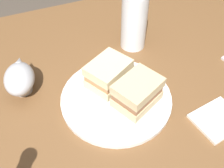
{
  "coord_description": "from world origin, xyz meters",
  "views": [
    {
      "loc": [
        0.17,
        0.43,
        1.22
      ],
      "look_at": [
        -0.0,
        0.03,
        0.75
      ],
      "focal_mm": 41.6,
      "sensor_mm": 36.0,
      "label": 1
    }
  ],
  "objects_px": {
    "sandwich_half_left": "(137,92)",
    "pint_glass": "(134,25)",
    "sandwich_half_right": "(108,74)",
    "gravy_boat": "(19,78)",
    "napkin": "(218,119)",
    "plate": "(117,98)"
  },
  "relations": [
    {
      "from": "sandwich_half_right",
      "to": "napkin",
      "type": "relative_size",
      "value": 1.17
    },
    {
      "from": "sandwich_half_right",
      "to": "gravy_boat",
      "type": "bearing_deg",
      "value": -18.97
    },
    {
      "from": "sandwich_half_left",
      "to": "sandwich_half_right",
      "type": "relative_size",
      "value": 1.0
    },
    {
      "from": "pint_glass",
      "to": "napkin",
      "type": "height_order",
      "value": "pint_glass"
    },
    {
      "from": "pint_glass",
      "to": "napkin",
      "type": "relative_size",
      "value": 1.52
    },
    {
      "from": "gravy_boat",
      "to": "sandwich_half_right",
      "type": "bearing_deg",
      "value": 161.03
    },
    {
      "from": "plate",
      "to": "sandwich_half_right",
      "type": "distance_m",
      "value": 0.06
    },
    {
      "from": "sandwich_half_left",
      "to": "gravy_boat",
      "type": "distance_m",
      "value": 0.29
    },
    {
      "from": "sandwich_half_right",
      "to": "napkin",
      "type": "height_order",
      "value": "sandwich_half_right"
    },
    {
      "from": "sandwich_half_left",
      "to": "sandwich_half_right",
      "type": "xyz_separation_m",
      "value": [
        0.04,
        -0.08,
        -0.0
      ]
    },
    {
      "from": "sandwich_half_right",
      "to": "gravy_boat",
      "type": "xyz_separation_m",
      "value": [
        0.21,
        -0.07,
        -0.0
      ]
    },
    {
      "from": "pint_glass",
      "to": "gravy_boat",
      "type": "bearing_deg",
      "value": 10.07
    },
    {
      "from": "sandwich_half_right",
      "to": "napkin",
      "type": "xyz_separation_m",
      "value": [
        -0.19,
        0.2,
        -0.04
      ]
    },
    {
      "from": "gravy_boat",
      "to": "sandwich_half_left",
      "type": "bearing_deg",
      "value": 147.77
    },
    {
      "from": "sandwich_half_left",
      "to": "sandwich_half_right",
      "type": "distance_m",
      "value": 0.09
    },
    {
      "from": "pint_glass",
      "to": "napkin",
      "type": "distance_m",
      "value": 0.34
    },
    {
      "from": "sandwich_half_right",
      "to": "pint_glass",
      "type": "distance_m",
      "value": 0.19
    },
    {
      "from": "plate",
      "to": "napkin",
      "type": "bearing_deg",
      "value": 142.39
    },
    {
      "from": "sandwich_half_left",
      "to": "pint_glass",
      "type": "relative_size",
      "value": 0.77
    },
    {
      "from": "sandwich_half_right",
      "to": "pint_glass",
      "type": "height_order",
      "value": "pint_glass"
    },
    {
      "from": "pint_glass",
      "to": "sandwich_half_left",
      "type": "bearing_deg",
      "value": 66.35
    },
    {
      "from": "plate",
      "to": "sandwich_half_right",
      "type": "relative_size",
      "value": 2.12
    }
  ]
}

